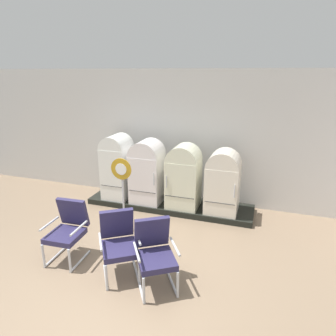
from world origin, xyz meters
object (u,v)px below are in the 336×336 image
refrigerator_1 (147,170)px  armchair_left (68,228)px  armchair_right (155,251)px  refrigerator_2 (184,175)px  sign_stand (123,198)px  refrigerator_3 (223,180)px  armchair_center (119,241)px  refrigerator_0 (117,165)px

refrigerator_1 → armchair_left: 2.45m
refrigerator_1 → armchair_right: 2.82m
refrigerator_1 → armchair_left: bearing=-101.5°
refrigerator_2 → sign_stand: 1.54m
refrigerator_3 → armchair_center: refrigerator_3 is taller
refrigerator_1 → refrigerator_3: 1.76m
refrigerator_2 → armchair_right: 2.57m
armchair_left → sign_stand: size_ratio=0.67×
refrigerator_3 → armchair_center: (-1.23, -2.46, -0.29)m
refrigerator_2 → refrigerator_0: bearing=179.1°
armchair_right → armchair_center: size_ratio=1.00×
armchair_left → armchair_right: 1.65m
refrigerator_3 → armchair_left: size_ratio=1.35×
refrigerator_3 → sign_stand: size_ratio=0.90×
armchair_right → armchair_center: 0.64m
refrigerator_2 → refrigerator_3: bearing=0.7°
refrigerator_1 → armchair_right: (1.15, -2.55, -0.34)m
armchair_left → armchair_center: same height
armchair_right → sign_stand: sign_stand is taller
refrigerator_0 → sign_stand: (0.78, -1.28, -0.23)m
refrigerator_0 → armchair_center: refrigerator_0 is taller
refrigerator_1 → refrigerator_2: (0.88, -0.02, -0.02)m
refrigerator_0 → sign_stand: 1.52m
refrigerator_0 → armchair_right: (1.93, -2.56, -0.39)m
armchair_left → armchair_right: bearing=-6.1°
refrigerator_3 → sign_stand: (-1.75, -1.27, -0.13)m
refrigerator_0 → armchair_left: bearing=-83.0°
refrigerator_2 → sign_stand: (-0.88, -1.26, -0.16)m
refrigerator_3 → refrigerator_2: bearing=-179.3°
refrigerator_2 → refrigerator_3: size_ratio=1.04×
armchair_right → armchair_center: bearing=172.9°
armchair_center → sign_stand: bearing=113.4°
armchair_right → refrigerator_2: bearing=96.1°
refrigerator_3 → sign_stand: bearing=-144.1°
sign_stand → refrigerator_0: bearing=121.4°
refrigerator_0 → sign_stand: bearing=-58.6°
refrigerator_1 → refrigerator_2: size_ratio=1.03×
sign_stand → refrigerator_1: bearing=90.2°
refrigerator_2 → armchair_right: size_ratio=1.41×
refrigerator_0 → armchair_center: size_ratio=1.51×
refrigerator_0 → refrigerator_1: refrigerator_0 is taller
refrigerator_3 → refrigerator_1: bearing=179.8°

